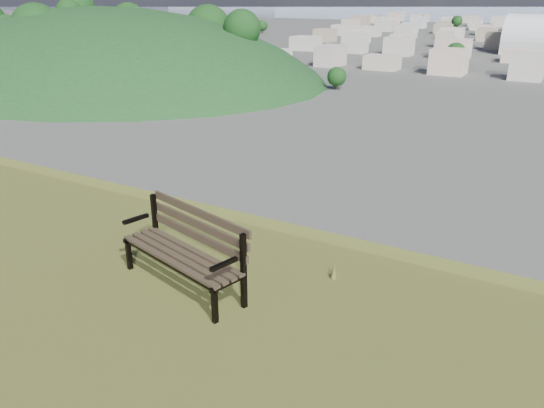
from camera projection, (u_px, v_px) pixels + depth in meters
The scene contains 3 objects.
park_bench at pixel (187, 245), 5.79m from camera, with size 1.72×0.92×0.86m.
green_wooded_hill at pixel (106, 77), 184.15m from camera, with size 182.39×145.91×91.19m.
city_trees at pixel (522, 38), 280.94m from camera, with size 406.52×387.20×9.98m.
Camera 1 is at (4.44, -1.77, 28.07)m, focal length 35.00 mm.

